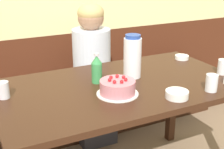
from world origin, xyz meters
TOP-DOWN VIEW (x-y plane):
  - bench_seat at (0.00, 0.83)m, footprint 2.75×0.38m
  - dining_table at (0.00, 0.00)m, footprint 1.47×0.84m
  - birthday_cake at (-0.09, -0.12)m, footprint 0.23×0.23m
  - water_pitcher at (0.12, 0.08)m, footprint 0.11×0.11m
  - soju_bottle at (-0.12, 0.09)m, footprint 0.06×0.06m
  - bowl_soup_white at (0.64, 0.24)m, footprint 0.10×0.10m
  - bowl_rice_small at (0.17, -0.31)m, footprint 0.12×0.12m
  - glass_water_tall at (-0.65, 0.11)m, footprint 0.06×0.06m
  - glass_tumbler_short at (0.67, -0.14)m, footprint 0.07×0.07m
  - glass_shot_small at (0.41, -0.32)m, footprint 0.07×0.07m
  - person_grey_tee at (0.10, 0.68)m, footprint 0.30×0.34m

SIDE VIEW (x-z plane):
  - bench_seat at x=0.00m, z-range 0.00..0.48m
  - person_grey_tee at x=0.10m, z-range -0.03..1.13m
  - dining_table at x=0.00m, z-range 0.29..1.06m
  - bowl_soup_white at x=0.64m, z-range 0.77..0.80m
  - bowl_rice_small at x=0.17m, z-range 0.77..0.81m
  - birthday_cake at x=-0.09m, z-range 0.76..0.86m
  - glass_water_tall at x=-0.65m, z-range 0.77..0.86m
  - glass_tumbler_short at x=0.67m, z-range 0.77..0.87m
  - glass_shot_small at x=0.41m, z-range 0.77..0.87m
  - soju_bottle at x=-0.12m, z-range 0.77..0.95m
  - water_pitcher at x=0.12m, z-range 0.77..1.04m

